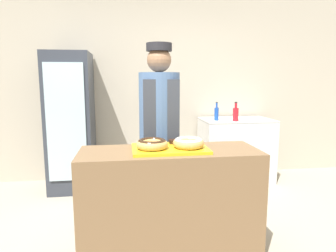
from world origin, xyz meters
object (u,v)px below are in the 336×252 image
(donut_light_glaze, at_px, (188,142))
(brownie_back_left, at_px, (161,142))
(donut_chocolate_glaze, at_px, (152,144))
(bottle_blue, at_px, (216,113))
(chest_freezer, at_px, (235,149))
(bottle_red, at_px, (236,114))
(baker_person, at_px, (159,131))
(beverage_fridge, at_px, (71,122))
(brownie_back_right, at_px, (174,141))
(serving_tray, at_px, (170,149))

(donut_light_glaze, bearing_deg, brownie_back_left, 139.63)
(donut_chocolate_glaze, bearing_deg, bottle_blue, 58.13)
(donut_light_glaze, height_order, chest_freezer, donut_light_glaze)
(donut_light_glaze, xyz_separation_m, bottle_red, (0.99, 1.58, 0.04))
(baker_person, relative_size, beverage_fridge, 1.00)
(brownie_back_left, height_order, brownie_back_right, same)
(donut_chocolate_glaze, distance_m, bottle_blue, 1.97)
(donut_chocolate_glaze, bearing_deg, beverage_fridge, 117.35)
(baker_person, bearing_deg, beverage_fridge, 132.89)
(donut_light_glaze, distance_m, beverage_fridge, 2.14)
(donut_chocolate_glaze, xyz_separation_m, baker_person, (0.13, 0.64, -0.01))
(bottle_blue, bearing_deg, serving_tray, -118.61)
(brownie_back_left, relative_size, brownie_back_right, 1.00)
(brownie_back_right, relative_size, baker_person, 0.04)
(brownie_back_left, height_order, beverage_fridge, beverage_fridge)
(bottle_red, bearing_deg, brownie_back_left, -130.24)
(serving_tray, xyz_separation_m, brownie_back_right, (0.06, 0.14, 0.03))
(serving_tray, xyz_separation_m, donut_light_glaze, (0.14, -0.03, 0.05))
(donut_chocolate_glaze, relative_size, chest_freezer, 0.25)
(brownie_back_left, bearing_deg, beverage_fridge, 122.15)
(baker_person, xyz_separation_m, bottle_blue, (0.91, 1.03, 0.05))
(chest_freezer, bearing_deg, donut_light_glaze, -121.35)
(chest_freezer, relative_size, bottle_blue, 3.90)
(donut_chocolate_glaze, height_order, beverage_fridge, beverage_fridge)
(bottle_blue, bearing_deg, bottle_red, -22.17)
(baker_person, height_order, bottle_blue, baker_person)
(bottle_blue, relative_size, bottle_red, 0.98)
(donut_light_glaze, bearing_deg, bottle_blue, 65.85)
(donut_chocolate_glaze, xyz_separation_m, beverage_fridge, (-0.91, 1.77, -0.06))
(donut_light_glaze, height_order, beverage_fridge, beverage_fridge)
(donut_chocolate_glaze, distance_m, beverage_fridge, 1.99)
(serving_tray, height_order, chest_freezer, serving_tray)
(baker_person, height_order, chest_freezer, baker_person)
(brownie_back_left, relative_size, chest_freezer, 0.08)
(donut_light_glaze, xyz_separation_m, bottle_blue, (0.75, 1.67, 0.04))
(serving_tray, distance_m, bottle_red, 1.92)
(serving_tray, bearing_deg, beverage_fridge, 121.39)
(serving_tray, bearing_deg, donut_chocolate_glaze, -167.65)
(beverage_fridge, xyz_separation_m, chest_freezer, (2.28, 0.01, -0.45))
(brownie_back_left, distance_m, chest_freezer, 2.11)
(donut_chocolate_glaze, xyz_separation_m, bottle_blue, (1.04, 1.67, 0.04))
(beverage_fridge, height_order, chest_freezer, beverage_fridge)
(chest_freezer, xyz_separation_m, bottle_blue, (-0.33, -0.10, 0.54))
(donut_chocolate_glaze, distance_m, baker_person, 0.65)
(baker_person, bearing_deg, bottle_blue, 48.67)
(brownie_back_right, relative_size, bottle_blue, 0.30)
(chest_freezer, bearing_deg, bottle_blue, -163.06)
(chest_freezer, xyz_separation_m, bottle_red, (-0.09, -0.20, 0.55))
(brownie_back_right, bearing_deg, baker_person, 98.29)
(brownie_back_left, bearing_deg, donut_light_glaze, -40.37)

